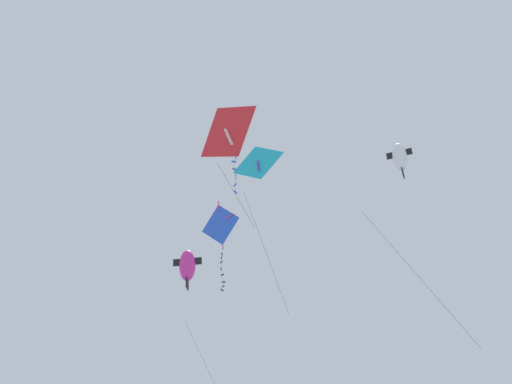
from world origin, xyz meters
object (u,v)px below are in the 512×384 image
Objects in this scene: kite_delta_far_centre at (229,133)px; kite_delta_highest at (259,164)px; kite_diamond_near_left at (221,225)px; kite_fish_upper_right at (187,266)px; kite_fish_low_drifter at (400,158)px.

kite_delta_highest is (-6.09, -1.04, 4.29)m from kite_delta_far_centre.
kite_diamond_near_left is 3.31m from kite_fish_upper_right.
kite_diamond_near_left reaches higher than kite_fish_low_drifter.
kite_delta_highest is (1.67, 4.02, 3.48)m from kite_fish_upper_right.
kite_delta_far_centre is at bearing -70.20° from kite_delta_highest.
kite_delta_far_centre is 7.19m from kite_fish_low_drifter.
kite_delta_highest is at bearing 130.57° from kite_delta_far_centre.
kite_fish_low_drifter is (-4.56, 5.44, 1.13)m from kite_delta_far_centre.
kite_fish_low_drifter is at bearing 70.81° from kite_delta_far_centre.
kite_diamond_near_left is 10.69m from kite_fish_low_drifter.
kite_fish_low_drifter is at bearing -3.19° from kite_delta_highest.
kite_fish_low_drifter is (3.20, 10.50, 0.32)m from kite_fish_upper_right.
kite_delta_far_centre is 0.46× the size of kite_fish_upper_right.
kite_delta_far_centre is 0.53× the size of kite_fish_low_drifter.
kite_delta_highest is at bearing -35.29° from kite_fish_upper_right.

